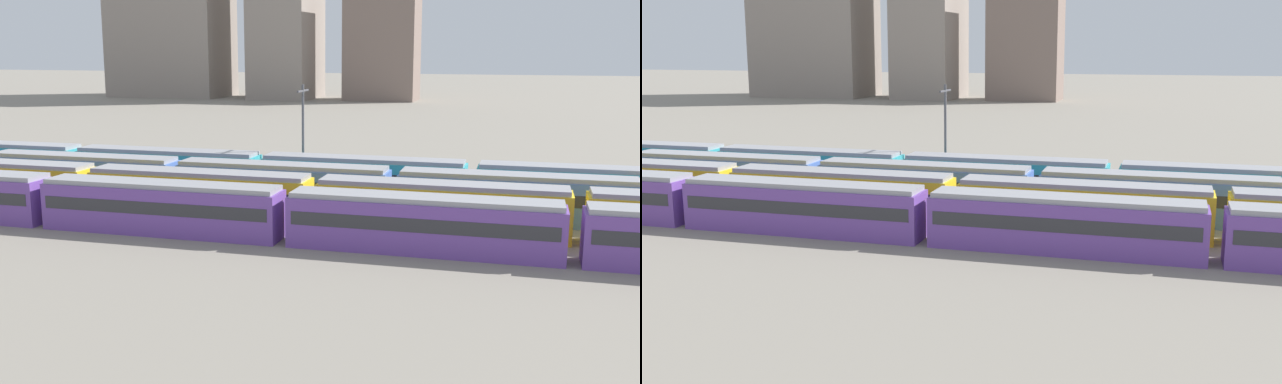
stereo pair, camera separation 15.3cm
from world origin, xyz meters
The scene contains 8 objects.
train_track_0 centered at (49.59, 0.00, 1.90)m, with size 112.50×3.06×3.75m.
train_track_1 centered at (31.26, 5.20, 1.90)m, with size 74.70×3.06×3.75m.
train_track_2 centered at (17.48, 10.40, 1.90)m, with size 74.70×3.06×3.75m.
train_track_3 centered at (42.12, 15.60, 1.90)m, with size 112.50×3.06×3.75m.
catenary_pole_1 centered at (26.27, 18.67, 5.47)m, with size 0.24×3.20×9.85m.
distant_building_0 centered at (-45.32, 134.79, 18.94)m, with size 29.36×19.60×37.87m, color gray.
distant_building_1 centered at (-13.42, 134.79, 24.48)m, with size 14.53×21.37×48.97m, color gray.
distant_building_2 centered at (11.22, 134.79, 14.38)m, with size 17.37×12.25×28.76m, color #7A665B.
Camera 1 is at (46.37, -47.23, 13.38)m, focal length 41.61 mm.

